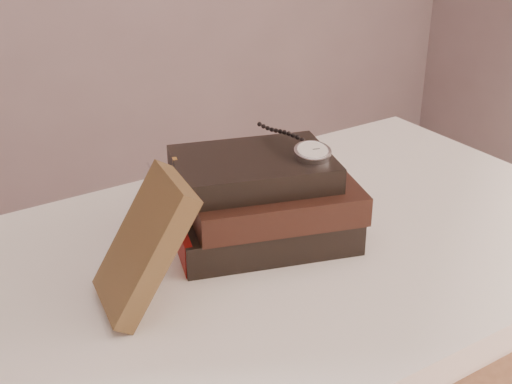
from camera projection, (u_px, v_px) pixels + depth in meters
table at (280, 298)px, 1.02m from camera, size 1.00×0.60×0.75m
book_stack at (263, 202)px, 0.97m from camera, size 0.28×0.24×0.12m
journal at (144, 245)px, 0.81m from camera, size 0.13×0.12×0.16m
pocket_watch at (309, 150)px, 0.94m from camera, size 0.06×0.16×0.02m
eyeglasses at (189, 176)px, 1.01m from camera, size 0.13×0.14×0.05m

